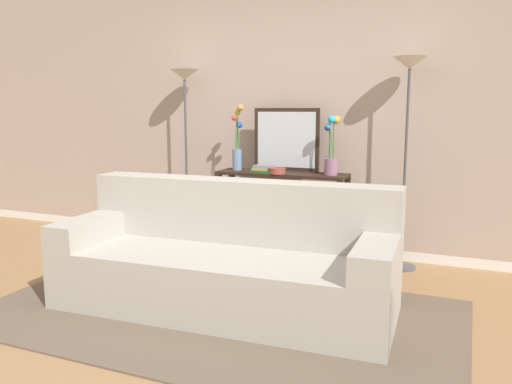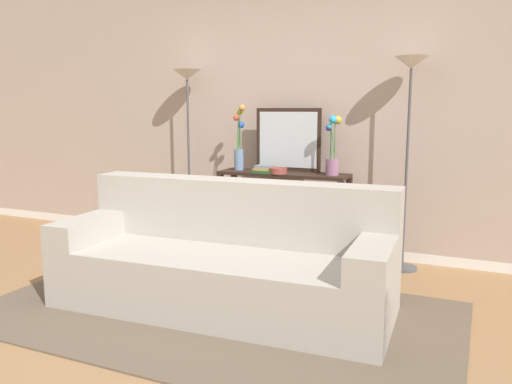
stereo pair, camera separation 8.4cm
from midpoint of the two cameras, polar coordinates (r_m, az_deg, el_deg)
The scene contains 13 objects.
ground_plane at distance 3.46m, azimuth -7.34°, elevation -14.83°, with size 16.00×16.00×0.02m, color #9E754C.
back_wall at distance 5.11m, azimuth 5.06°, elevation 9.17°, with size 12.00×0.15×2.79m.
area_rug at distance 3.64m, azimuth -3.88°, elevation -13.28°, with size 3.24×1.82×0.01m.
couch at distance 3.67m, azimuth -2.77°, elevation -7.95°, with size 2.38×1.00×0.88m.
console_table at distance 4.84m, azimuth 3.53°, elevation -0.83°, with size 1.23×0.35×0.81m.
floor_lamp_left at distance 5.28m, azimuth -7.13°, elevation 9.22°, with size 0.28×0.28×1.78m.
floor_lamp_right at distance 4.56m, azimuth 17.21°, elevation 9.30°, with size 0.28×0.28×1.83m.
wall_mirror at distance 4.91m, azimuth 4.07°, elevation 5.81°, with size 0.65×0.02×0.59m.
vase_tall_flowers at distance 4.98m, azimuth -1.38°, elevation 5.27°, with size 0.12×0.11×0.63m.
vase_short_flowers at distance 4.63m, azimuth 9.03°, elevation 4.40°, with size 0.14×0.13×0.53m.
fruit_bowl at distance 4.71m, azimuth 2.99°, elevation 2.38°, with size 0.16×0.16×0.05m.
book_stack at distance 4.79m, azimuth 1.43°, elevation 2.54°, with size 0.22×0.18×0.07m.
book_row_under_console at distance 5.07m, azimuth 0.14°, elevation -6.09°, with size 0.38×0.18×0.12m.
Camera 2 is at (1.71, -2.67, 1.40)m, focal length 36.03 mm.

